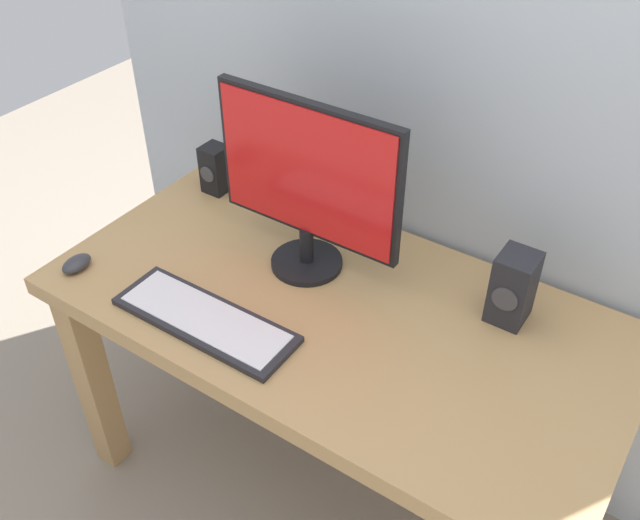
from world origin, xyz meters
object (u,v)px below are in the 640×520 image
(keyboard_primary, at_px, (205,320))
(speaker_right, at_px, (513,288))
(mouse, at_px, (77,264))
(desk, at_px, (334,339))
(speaker_left, at_px, (215,169))
(monitor, at_px, (308,182))

(keyboard_primary, xyz_separation_m, speaker_right, (0.59, 0.42, 0.08))
(mouse, distance_m, speaker_right, 1.10)
(desk, xyz_separation_m, speaker_left, (-0.58, 0.23, 0.19))
(keyboard_primary, relative_size, mouse, 5.44)
(speaker_right, bearing_deg, speaker_left, 177.61)
(monitor, height_order, speaker_right, monitor)
(monitor, distance_m, mouse, 0.65)
(monitor, bearing_deg, keyboard_primary, -103.00)
(desk, height_order, monitor, monitor)
(monitor, xyz_separation_m, speaker_right, (0.51, 0.10, -0.16))
(mouse, bearing_deg, desk, 19.51)
(keyboard_primary, distance_m, speaker_left, 0.59)
(desk, xyz_separation_m, mouse, (-0.63, -0.26, 0.13))
(speaker_left, bearing_deg, speaker_right, -2.39)
(monitor, distance_m, speaker_left, 0.49)
(mouse, xyz_separation_m, speaker_right, (1.00, 0.45, 0.08))
(mouse, relative_size, speaker_right, 0.47)
(mouse, distance_m, speaker_left, 0.50)
(monitor, xyz_separation_m, mouse, (-0.49, -0.36, -0.24))
(mouse, bearing_deg, speaker_right, 21.77)
(speaker_right, bearing_deg, mouse, -155.60)
(desk, distance_m, keyboard_primary, 0.34)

